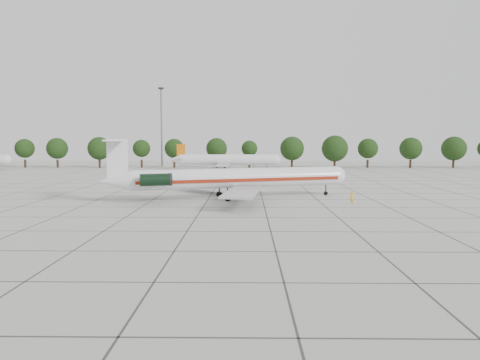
{
  "coord_description": "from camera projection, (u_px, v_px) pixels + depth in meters",
  "views": [
    {
      "loc": [
        -2.29,
        -59.98,
        8.76
      ],
      "look_at": [
        -3.18,
        0.63,
        3.5
      ],
      "focal_mm": 35.0,
      "sensor_mm": 36.0,
      "label": 1
    }
  ],
  "objects": [
    {
      "name": "ground_crew",
      "position": [
        352.0,
        197.0,
        63.76
      ],
      "size": [
        0.75,
        0.74,
        1.74
      ],
      "primitive_type": "imported",
      "rotation": [
        0.0,
        0.0,
        3.92
      ],
      "color": "#F4B00E",
      "rests_on": "ground"
    },
    {
      "name": "bg_airliner_c",
      "position": [
        227.0,
        160.0,
        134.04
      ],
      "size": [
        28.24,
        27.2,
        7.4
      ],
      "color": "silver",
      "rests_on": "ground"
    },
    {
      "name": "floodlight_mast",
      "position": [
        161.0,
        122.0,
        151.32
      ],
      "size": [
        1.6,
        1.6,
        25.45
      ],
      "color": "slate",
      "rests_on": "ground"
    },
    {
      "name": "apron_joints",
      "position": [
        261.0,
        194.0,
        75.41
      ],
      "size": [
        170.0,
        170.0,
        0.02
      ],
      "primitive_type": "cube",
      "color": "#383838",
      "rests_on": "ground"
    },
    {
      "name": "main_airliner",
      "position": [
        227.0,
        178.0,
        68.63
      ],
      "size": [
        36.76,
        28.09,
        8.81
      ],
      "rotation": [
        0.0,
        0.0,
        0.31
      ],
      "color": "silver",
      "rests_on": "ground"
    },
    {
      "name": "ground",
      "position": [
        264.0,
        207.0,
        60.47
      ],
      "size": [
        260.0,
        260.0,
        0.0
      ],
      "primitive_type": "plane",
      "color": "beige",
      "rests_on": "ground"
    },
    {
      "name": "tree_line",
      "position": [
        217.0,
        149.0,
        144.8
      ],
      "size": [
        249.86,
        8.44,
        10.22
      ],
      "color": "#332114",
      "rests_on": "ground"
    }
  ]
}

